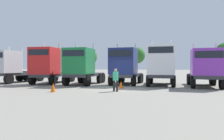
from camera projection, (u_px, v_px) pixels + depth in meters
ground at (114, 89)px, 17.73m from camera, size 200.00×200.00×0.00m
semi_truck_silver at (10, 66)px, 23.68m from camera, size 3.39×6.39×4.12m
semi_truck_red at (48, 66)px, 22.37m from camera, size 2.67×6.35×4.33m
semi_truck_green at (81, 66)px, 21.23m from camera, size 2.79×6.01×4.17m
semi_truck_navy at (125, 66)px, 21.28m from camera, size 2.92×6.06×4.17m
semi_truck_white at (161, 65)px, 20.17m from camera, size 2.66×5.93×4.40m
semi_truck_purple at (205, 67)px, 18.66m from camera, size 2.84×6.18×3.91m
visitor_with_camera at (116, 78)px, 15.79m from camera, size 0.52×0.52×1.67m
traffic_cone_near at (53, 87)px, 15.50m from camera, size 0.36×0.36×0.65m
traffic_cone_far at (121, 85)px, 17.94m from camera, size 0.36×0.36×0.59m
oak_far_left at (88, 57)px, 42.76m from camera, size 3.51×3.51×5.50m
oak_far_centre at (137, 55)px, 40.79m from camera, size 3.13×3.13×5.50m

